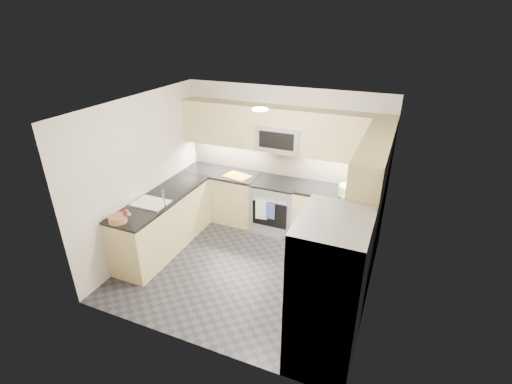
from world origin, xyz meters
name	(u,v)px	position (x,y,z in m)	size (l,w,h in m)	color
floor	(247,267)	(0.00, 0.00, 0.00)	(3.60, 3.20, 0.00)	black
ceiling	(245,107)	(0.00, 0.00, 2.50)	(3.60, 3.20, 0.02)	beige
wall_back	(283,159)	(0.00, 1.60, 1.25)	(3.60, 0.02, 2.50)	beige
wall_front	(184,258)	(0.00, -1.60, 1.25)	(3.60, 0.02, 2.50)	beige
wall_left	(142,176)	(-1.80, 0.00, 1.25)	(0.02, 3.20, 2.50)	beige
wall_right	(379,220)	(1.80, 0.00, 1.25)	(0.02, 3.20, 2.50)	beige
base_cab_back_left	(222,195)	(-1.09, 1.30, 0.45)	(1.42, 0.60, 0.90)	tan
base_cab_back_right	(337,218)	(1.09, 1.30, 0.45)	(1.42, 0.60, 0.90)	tan
base_cab_right	(349,261)	(1.50, 0.15, 0.45)	(0.60, 1.70, 0.90)	tan
base_cab_peninsula	(164,223)	(-1.50, 0.00, 0.45)	(0.60, 2.00, 0.90)	tan
countertop_back_left	(221,173)	(-1.09, 1.30, 0.92)	(1.42, 0.63, 0.04)	black
countertop_back_right	(340,193)	(1.09, 1.30, 0.92)	(1.42, 0.63, 0.04)	black
countertop_right	(353,232)	(1.50, 0.15, 0.92)	(0.63, 1.70, 0.04)	black
countertop_peninsula	(161,198)	(-1.50, 0.00, 0.92)	(0.63, 2.00, 0.04)	black
upper_cab_back	(281,130)	(0.00, 1.43, 1.83)	(3.60, 0.35, 0.75)	tan
upper_cab_right	(373,168)	(1.62, 0.28, 1.83)	(0.35, 1.95, 0.75)	tan
backsplash_back	(283,162)	(0.00, 1.60, 1.20)	(3.60, 0.01, 0.51)	tan
backsplash_right	(381,208)	(1.80, 0.45, 1.20)	(0.01, 2.30, 0.51)	tan
gas_range	(276,206)	(0.00, 1.28, 0.46)	(0.76, 0.65, 0.91)	#ADB0B6
range_cooktop	(277,183)	(0.00, 1.28, 0.92)	(0.76, 0.65, 0.03)	black
oven_door_glass	(269,215)	(0.00, 0.95, 0.45)	(0.62, 0.02, 0.45)	black
oven_handle	(269,201)	(0.00, 0.93, 0.72)	(0.02, 0.02, 0.60)	#B2B5BA
microwave	(280,137)	(0.00, 1.40, 1.70)	(0.76, 0.40, 0.40)	#A5A7AD
microwave_door	(276,141)	(0.00, 1.20, 1.70)	(0.60, 0.01, 0.28)	black
refrigerator	(327,293)	(1.45, -1.15, 0.90)	(0.70, 0.90, 1.80)	#A9ACB1
fridge_handle_left	(289,291)	(1.08, -1.33, 0.95)	(0.02, 0.02, 1.20)	#B2B5BA
fridge_handle_right	(299,271)	(1.08, -0.97, 0.95)	(0.02, 0.02, 1.20)	#B2B5BA
sink_basin	(151,207)	(-1.50, -0.25, 0.88)	(0.52, 0.38, 0.16)	white
faucet	(164,198)	(-1.24, -0.25, 1.08)	(0.03, 0.03, 0.28)	silver
utensil_bowl	(348,191)	(1.23, 1.20, 1.02)	(0.29, 0.29, 0.17)	#75C052
cutting_board	(237,176)	(-0.73, 1.21, 0.95)	(0.45, 0.31, 0.01)	#BF7E11
fruit_basket	(118,219)	(-1.57, -0.88, 0.99)	(0.25, 0.25, 0.09)	#9C6749
fruit_apple	(126,212)	(-1.50, -0.77, 1.05)	(0.07, 0.07, 0.07)	red
fruit_pear	(129,214)	(-1.43, -0.81, 1.05)	(0.06, 0.06, 0.06)	green
dish_towel_check	(261,209)	(-0.13, 0.91, 0.55)	(0.20, 0.02, 0.38)	white
dish_towel_blue	(270,211)	(0.03, 0.91, 0.55)	(0.16, 0.01, 0.29)	#33438C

